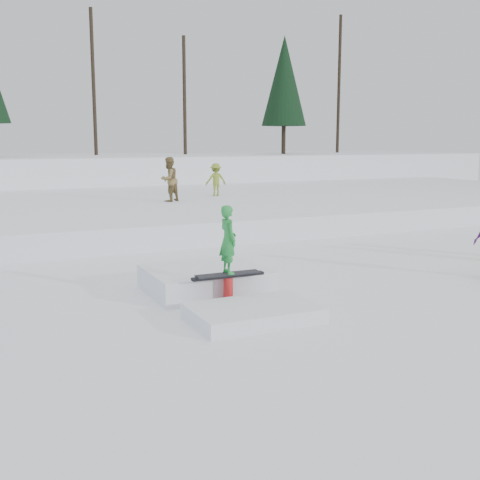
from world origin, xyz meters
name	(u,v)px	position (x,y,z in m)	size (l,w,h in m)	color
ground	(259,309)	(0.00, 0.00, 0.00)	(120.00, 120.00, 0.00)	white
snow_berm	(52,174)	(0.00, 30.00, 1.20)	(60.00, 14.00, 2.40)	white
snow_midrise	(97,209)	(0.00, 16.00, 0.40)	(50.00, 18.00, 0.80)	white
treeline	(150,77)	(6.18, 28.28, 7.45)	(40.24, 4.22, 10.50)	black
walker_olive	(169,179)	(2.71, 14.03, 1.75)	(0.92, 0.72, 1.90)	brown
walker_ygreen	(216,180)	(5.54, 15.61, 1.57)	(0.99, 0.57, 1.53)	olive
jib_rail_feature	(218,285)	(-0.46, 1.10, 0.30)	(2.60, 4.40, 2.11)	white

